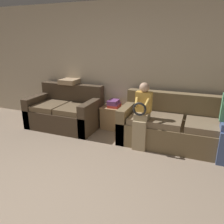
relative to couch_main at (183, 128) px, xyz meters
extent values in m
cube|color=beige|center=(-1.34, 0.53, 0.96)|extent=(7.86, 0.06, 2.55)
cube|color=brown|center=(0.00, -0.04, -0.11)|extent=(2.22, 0.86, 0.41)
cube|color=brown|center=(0.00, 0.28, 0.33)|extent=(2.22, 0.20, 0.47)
cube|color=brown|center=(-1.03, -0.04, 0.01)|extent=(0.16, 0.86, 0.65)
cube|color=#7A664C|center=(-0.48, -0.14, 0.15)|extent=(0.90, 0.62, 0.11)
cube|color=#7A664C|center=(0.48, -0.14, 0.15)|extent=(0.90, 0.62, 0.11)
cube|color=#473828|center=(-2.46, -0.03, -0.12)|extent=(1.48, 0.90, 0.41)
cube|color=#473828|center=(-2.46, 0.32, 0.33)|extent=(1.48, 0.20, 0.48)
cube|color=#473828|center=(-3.12, -0.03, 0.00)|extent=(0.16, 0.90, 0.65)
cube|color=#473828|center=(-1.80, -0.03, 0.00)|extent=(0.16, 0.90, 0.65)
cube|color=brown|center=(-2.75, -0.13, 0.14)|extent=(0.54, 0.66, 0.11)
cube|color=brown|center=(-2.17, -0.13, 0.14)|extent=(0.54, 0.66, 0.11)
cube|color=tan|center=(-0.68, -0.47, -0.06)|extent=(0.23, 0.10, 0.52)
cube|color=tan|center=(-0.68, -0.33, 0.26)|extent=(0.23, 0.28, 0.11)
cube|color=gold|center=(-0.68, -0.26, 0.49)|extent=(0.27, 0.14, 0.35)
sphere|color=tan|center=(-0.68, -0.26, 0.74)|extent=(0.17, 0.17, 0.17)
torus|color=black|center=(-0.68, -0.53, 0.44)|extent=(0.23, 0.04, 0.23)
cylinder|color=gold|center=(-0.76, -0.40, 0.51)|extent=(0.10, 0.30, 0.20)
cylinder|color=gold|center=(-0.59, -0.40, 0.51)|extent=(0.10, 0.30, 0.20)
cube|color=#9E7A51|center=(-1.43, 0.28, -0.08)|extent=(0.49, 0.36, 0.47)
cube|color=tan|center=(-1.43, 0.28, 0.15)|extent=(0.51, 0.38, 0.02)
cube|color=#BC3833|center=(-1.42, 0.28, 0.18)|extent=(0.23, 0.26, 0.05)
cube|color=#7A4284|center=(-1.44, 0.29, 0.23)|extent=(0.22, 0.26, 0.04)
cube|color=#7A4284|center=(-1.45, 0.29, 0.28)|extent=(0.19, 0.27, 0.05)
cube|color=tan|center=(-2.51, 0.32, 0.62)|extent=(0.37, 0.37, 0.10)
camera|label=1|loc=(0.15, -3.79, 1.49)|focal=35.00mm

